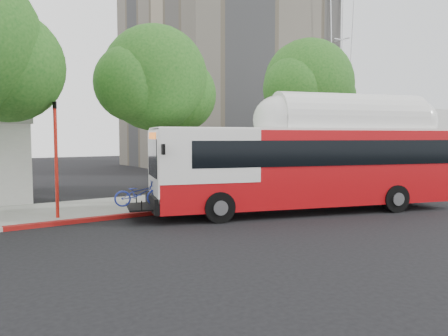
% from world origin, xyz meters
% --- Properties ---
extents(ground, '(120.00, 120.00, 0.00)m').
position_xyz_m(ground, '(0.00, 0.00, 0.00)').
color(ground, black).
rests_on(ground, ground).
extents(sidewalk, '(60.00, 5.00, 0.15)m').
position_xyz_m(sidewalk, '(0.00, 6.50, 0.07)').
color(sidewalk, gray).
rests_on(sidewalk, ground).
extents(curb_strip, '(60.00, 0.30, 0.15)m').
position_xyz_m(curb_strip, '(0.00, 3.90, 0.07)').
color(curb_strip, gray).
rests_on(curb_strip, ground).
extents(red_curb_segment, '(10.00, 0.32, 0.16)m').
position_xyz_m(red_curb_segment, '(-3.00, 3.90, 0.08)').
color(red_curb_segment, maroon).
rests_on(red_curb_segment, ground).
extents(street_tree_mid, '(5.75, 5.00, 8.62)m').
position_xyz_m(street_tree_mid, '(-0.59, 6.06, 5.91)').
color(street_tree_mid, '#2D2116').
rests_on(street_tree_mid, ground).
extents(street_tree_right, '(6.21, 5.40, 9.18)m').
position_xyz_m(street_tree_right, '(9.44, 5.86, 6.26)').
color(street_tree_right, '#2D2116').
rests_on(street_tree_right, ground).
extents(apartment_tower, '(18.00, 18.00, 37.00)m').
position_xyz_m(apartment_tower, '(18.00, 28.00, 17.62)').
color(apartment_tower, gray).
rests_on(apartment_tower, ground).
extents(horizon_block, '(20.00, 12.00, 6.00)m').
position_xyz_m(horizon_block, '(30.00, 16.00, 3.00)').
color(horizon_block, silver).
rests_on(horizon_block, ground).
extents(transit_bus, '(14.48, 6.77, 4.26)m').
position_xyz_m(transit_bus, '(3.84, 0.74, 1.99)').
color(transit_bus, '#B40C10').
rests_on(transit_bus, ground).
extents(signal_pole, '(0.13, 0.45, 4.71)m').
position_xyz_m(signal_pole, '(-5.91, 4.69, 2.42)').
color(signal_pole, red).
rests_on(signal_pole, ground).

